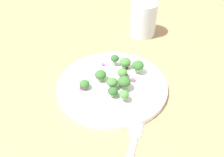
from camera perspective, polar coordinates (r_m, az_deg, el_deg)
ground_plane at (r=56.98cm, az=-2.21°, el=-3.78°), size 180.00×180.00×2.00cm
plate at (r=56.72cm, az=0.00°, el=-1.42°), size 24.23×24.23×1.70cm
dressing_pool at (r=56.43cm, az=0.00°, el=-1.09°), size 14.05×14.05×0.20cm
broccoli_floret_0 at (r=51.20cm, az=2.68°, el=-3.55°), size 2.02×2.02×2.05cm
broccoli_floret_1 at (r=56.20cm, az=-2.54°, el=0.78°), size 2.54×2.54×2.57cm
broccoli_floret_2 at (r=57.32cm, az=2.27°, el=1.27°), size 2.21×2.21×2.24cm
broccoli_floret_3 at (r=59.82cm, az=2.91°, el=3.57°), size 2.68×2.68×2.72cm
broccoli_floret_4 at (r=58.34cm, az=5.75°, el=2.85°), size 2.75×2.75×2.78cm
broccoli_floret_5 at (r=53.98cm, az=0.01°, el=-0.89°), size 2.40×2.40×2.43cm
broccoli_floret_6 at (r=53.66cm, az=2.71°, el=-0.74°), size 2.77×2.77×2.81cm
broccoli_floret_7 at (r=60.42cm, az=0.61°, el=4.42°), size 2.04×2.04×2.06cm
broccoli_floret_8 at (r=52.28cm, az=0.18°, el=-2.88°), size 2.05×2.05×2.07cm
broccoli_floret_9 at (r=54.58cm, az=-6.10°, el=-1.26°), size 2.19×2.19×2.22cm
cranberry_0 at (r=53.64cm, az=-0.56°, el=-2.55°), size 0.76×0.76×0.76cm
cranberry_1 at (r=55.53cm, az=1.98°, el=-1.24°), size 0.72×0.72×0.72cm
cranberry_2 at (r=59.92cm, az=3.28°, el=2.44°), size 0.76×0.76×0.76cm
cranberry_3 at (r=55.13cm, az=-6.46°, el=-1.99°), size 0.73×0.73×0.73cm
onion_bit_0 at (r=56.34cm, az=-6.07°, el=-1.04°), size 0.97×1.02×0.30cm
onion_bit_1 at (r=61.44cm, az=-1.96°, el=3.07°), size 1.23×1.22×0.32cm
onion_bit_2 at (r=57.64cm, az=3.19°, el=0.46°), size 1.23×1.54×0.40cm
onion_bit_3 at (r=55.04cm, az=-6.59°, el=-1.98°), size 1.34×1.35×0.44cm
onion_bit_4 at (r=53.41cm, az=2.22°, el=-3.64°), size 1.55×1.54×0.58cm
onion_bit_5 at (r=56.77cm, az=4.56°, el=-0.25°), size 1.10×1.00×0.48cm
fork at (r=45.71cm, az=4.00°, el=-16.81°), size 5.94×18.53×0.50cm
water_glass at (r=74.58cm, az=6.89°, el=12.93°), size 7.50×7.50×9.45cm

